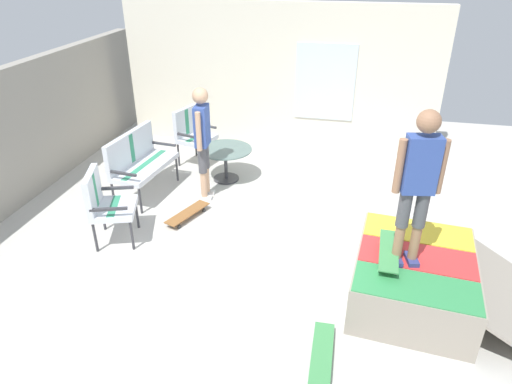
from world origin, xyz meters
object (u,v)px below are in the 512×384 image
Objects in this scene: skate_ramp at (416,278)px; patio_chair_by_wall at (104,200)px; patio_table at (226,158)px; skateboard_on_ramp at (389,251)px; patio_chair_near_house at (191,131)px; person_watching at (202,135)px; skateboard_spare at (322,353)px; patio_bench at (138,158)px; person_skater at (418,179)px; skateboard_by_bench at (188,213)px.

patio_chair_by_wall is (0.35, 3.97, 0.32)m from skate_ramp.
patio_table is 1.11× the size of skateboard_on_ramp.
skateboard_on_ramp reaches higher than patio_table.
patio_chair_near_house is at bearing 50.42° from skate_ramp.
skate_ramp is at bearing -120.78° from person_watching.
patio_chair_near_house reaches higher than skateboard_spare.
skateboard_spare is 0.99× the size of skateboard_on_ramp.
skate_ramp is at bearing -129.58° from patio_chair_near_house.
patio_table is (2.50, 2.92, 0.12)m from skate_ramp.
skate_ramp is 3.84m from patio_table.
skate_ramp is 1.66× the size of patio_bench.
patio_chair_near_house is 1.27× the size of skateboard_spare.
patio_bench is 0.77× the size of person_skater.
patio_chair_near_house is at bearing -5.11° from patio_chair_by_wall.
skateboard_by_bench is at bearing 70.34° from skate_ramp.
patio_table is 4.14m from skateboard_spare.
person_skater is at bearing -112.84° from skateboard_by_bench.
skate_ramp is 1.22× the size of person_watching.
person_watching reaches higher than skate_ramp.
skateboard_on_ramp is at bearing 104.23° from skate_ramp.
person_skater reaches higher than skateboard_by_bench.
patio_bench reaches higher than skateboard_on_ramp.
patio_chair_by_wall is (-1.37, -0.17, -0.00)m from patio_bench.
person_watching is (1.47, -0.89, 0.44)m from patio_chair_by_wall.
patio_chair_near_house reaches higher than skateboard_by_bench.
patio_bench reaches higher than skate_ramp.
skateboard_spare is at bearing -146.40° from patio_chair_near_house.
skateboard_spare is at bearing -135.65° from skateboard_by_bench.
person_skater is at bearing -115.10° from patio_bench.
person_watching is (1.83, 3.07, 0.76)m from skate_ramp.
person_watching is at bearing 59.22° from skate_ramp.
skate_ramp is 1.47m from skateboard_spare.
skateboard_by_bench is (0.76, -0.85, -0.53)m from patio_chair_by_wall.
patio_chair_by_wall is 1.13× the size of patio_table.
skate_ramp reaches higher than patio_table.
patio_chair_by_wall is 1.26× the size of skateboard_on_ramp.
skateboard_on_ramp is (-0.09, 0.35, 0.38)m from skate_ramp.
person_watching reaches higher than patio_chair_near_house.
skateboard_by_bench is 1.02× the size of skateboard_spare.
patio_bench is 4.32m from skateboard_spare.
skateboard_spare is 1.32m from skateboard_on_ramp.
patio_chair_near_house is 0.57× the size of person_watching.
skate_ramp is 3.32m from skateboard_by_bench.
person_skater is (-0.47, -3.78, 0.95)m from patio_chair_by_wall.
patio_bench is at bearing 163.14° from patio_chair_near_house.
person_skater is 2.05× the size of skateboard_by_bench.
patio_chair_by_wall is at bearing 131.95° from skateboard_by_bench.
skateboard_on_ramp is (-2.58, -2.57, 0.26)m from patio_table.
patio_table is 0.51× the size of person_watching.
person_skater reaches higher than person_watching.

